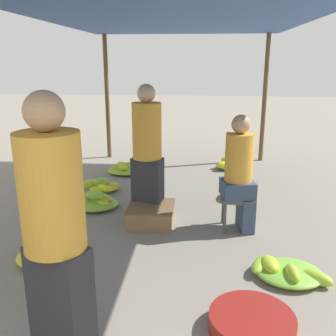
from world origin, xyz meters
name	(u,v)px	position (x,y,z in m)	size (l,w,h in m)	color
canopy_post_back_left	(107,98)	(-1.47, 6.03, 1.15)	(0.08, 0.08, 2.30)	brown
canopy_post_back_right	(264,99)	(1.47, 6.03, 1.15)	(0.08, 0.08, 2.30)	brown
canopy_tarp	(173,11)	(0.00, 3.17, 2.32)	(3.33, 6.13, 0.04)	#33569E
vendor_foreground	(55,233)	(-0.51, 0.87, 0.87)	(0.47, 0.47, 1.68)	#2D2D33
stool	(237,202)	(0.73, 2.91, 0.31)	(0.34, 0.34, 0.39)	#4C4C4C
vendor_seated	(240,172)	(0.75, 2.91, 0.67)	(0.39, 0.39, 1.29)	#384766
basin_black	(252,324)	(0.70, 1.22, 0.07)	(0.60, 0.60, 0.13)	maroon
banana_pile_left_0	(48,255)	(-1.10, 2.03, 0.07)	(0.60, 0.53, 0.21)	#85B934
banana_pile_left_1	(96,202)	(-1.02, 3.39, 0.07)	(0.59, 0.51, 0.23)	yellow
banana_pile_left_2	(125,169)	(-0.94, 4.97, 0.07)	(0.59, 0.58, 0.17)	#ADC92D
banana_pile_left_3	(101,186)	(-1.10, 4.02, 0.08)	(0.59, 0.47, 0.21)	#B3CC2C
banana_pile_right_0	(287,272)	(1.09, 1.93, 0.06)	(0.72, 0.51, 0.16)	#90BE32
banana_pile_right_1	(230,163)	(0.83, 5.37, 0.10)	(0.48, 0.62, 0.35)	#C9D528
banana_pile_right_2	(240,192)	(0.87, 3.89, 0.09)	(0.51, 0.52, 0.23)	yellow
crate_near	(151,214)	(-0.24, 2.99, 0.11)	(0.53, 0.53, 0.21)	olive
shopper_walking_mid	(147,151)	(-0.30, 3.16, 0.82)	(0.42, 0.42, 1.58)	#2D2D33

